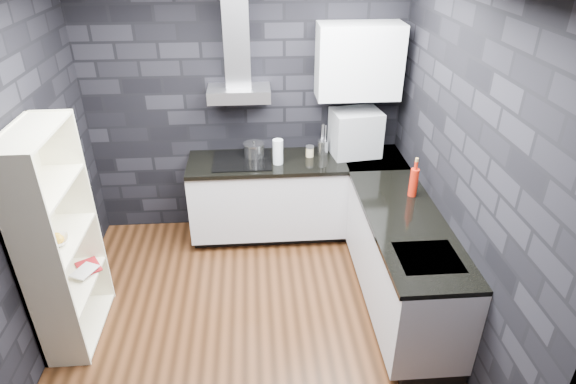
{
  "coord_description": "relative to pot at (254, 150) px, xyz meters",
  "views": [
    {
      "loc": [
        0.08,
        -3.1,
        3.0
      ],
      "look_at": [
        0.35,
        0.45,
        1.0
      ],
      "focal_mm": 30.0,
      "sensor_mm": 36.0,
      "label": 1
    }
  ],
  "objects": [
    {
      "name": "ground",
      "position": [
        -0.07,
        -1.4,
        -0.97
      ],
      "size": [
        3.2,
        3.2,
        0.0
      ],
      "primitive_type": "plane",
      "color": "#4A2915"
    },
    {
      "name": "wall_back",
      "position": [
        -0.07,
        0.23,
        0.38
      ],
      "size": [
        3.2,
        0.05,
        2.7
      ],
      "primitive_type": "cube",
      "color": "black",
      "rests_on": "ground"
    },
    {
      "name": "wall_front",
      "position": [
        -0.07,
        -3.02,
        0.38
      ],
      "size": [
        3.2,
        0.05,
        2.7
      ],
      "primitive_type": "cube",
      "color": "black",
      "rests_on": "ground"
    },
    {
      "name": "wall_left",
      "position": [
        -1.7,
        -1.4,
        0.38
      ],
      "size": [
        0.05,
        3.2,
        2.7
      ],
      "primitive_type": "cube",
      "color": "black",
      "rests_on": "ground"
    },
    {
      "name": "wall_right",
      "position": [
        1.55,
        -1.4,
        0.38
      ],
      "size": [
        0.05,
        3.2,
        2.7
      ],
      "primitive_type": "cube",
      "color": "black",
      "rests_on": "ground"
    },
    {
      "name": "toekick_back",
      "position": [
        0.43,
        -0.06,
        -0.92
      ],
      "size": [
        2.18,
        0.5,
        0.1
      ],
      "primitive_type": "cube",
      "color": "black",
      "rests_on": "ground"
    },
    {
      "name": "toekick_right",
      "position": [
        1.27,
        -1.3,
        -0.92
      ],
      "size": [
        0.5,
        1.78,
        0.1
      ],
      "primitive_type": "cube",
      "color": "black",
      "rests_on": "ground"
    },
    {
      "name": "counter_back_cab",
      "position": [
        0.43,
        -0.1,
        -0.49
      ],
      "size": [
        2.2,
        0.6,
        0.76
      ],
      "primitive_type": "cube",
      "color": "silver",
      "rests_on": "ground"
    },
    {
      "name": "counter_right_cab",
      "position": [
        1.23,
        -1.3,
        -0.49
      ],
      "size": [
        0.6,
        1.8,
        0.76
      ],
      "primitive_type": "cube",
      "color": "silver",
      "rests_on": "ground"
    },
    {
      "name": "counter_back_top",
      "position": [
        0.43,
        -0.11,
        -0.09
      ],
      "size": [
        2.2,
        0.62,
        0.04
      ],
      "primitive_type": "cube",
      "color": "black",
      "rests_on": "counter_back_cab"
    },
    {
      "name": "counter_right_top",
      "position": [
        1.22,
        -1.3,
        -0.09
      ],
      "size": [
        0.62,
        1.8,
        0.04
      ],
      "primitive_type": "cube",
      "color": "black",
      "rests_on": "counter_right_cab"
    },
    {
      "name": "counter_corner_top",
      "position": [
        1.23,
        -0.1,
        -0.09
      ],
      "size": [
        0.62,
        0.62,
        0.04
      ],
      "primitive_type": "cube",
      "color": "black",
      "rests_on": "counter_right_cab"
    },
    {
      "name": "hood_body",
      "position": [
        -0.12,
        0.03,
        0.59
      ],
      "size": [
        0.6,
        0.34,
        0.12
      ],
      "primitive_type": "cube",
      "color": "#B9B8BD",
      "rests_on": "wall_back"
    },
    {
      "name": "hood_chimney",
      "position": [
        -0.12,
        0.1,
        1.1
      ],
      "size": [
        0.24,
        0.2,
        0.9
      ],
      "primitive_type": "cube",
      "color": "#B9B8BD",
      "rests_on": "hood_body"
    },
    {
      "name": "upper_cabinet",
      "position": [
        1.03,
        0.03,
        0.88
      ],
      "size": [
        0.8,
        0.35,
        0.7
      ],
      "primitive_type": "cube",
      "color": "silver",
      "rests_on": "wall_back"
    },
    {
      "name": "cooktop",
      "position": [
        -0.12,
        -0.1,
        -0.07
      ],
      "size": [
        0.58,
        0.5,
        0.01
      ],
      "primitive_type": "cube",
      "color": "black",
      "rests_on": "counter_back_top"
    },
    {
      "name": "sink_rim",
      "position": [
        1.23,
        -1.8,
        -0.08
      ],
      "size": [
        0.44,
        0.4,
        0.01
      ],
      "primitive_type": "cube",
      "color": "#B9B8BD",
      "rests_on": "counter_right_top"
    },
    {
      "name": "pot",
      "position": [
        0.0,
        0.0,
        0.0
      ],
      "size": [
        0.25,
        0.25,
        0.12
      ],
      "primitive_type": "cylinder",
      "rotation": [
        0.0,
        0.0,
        0.23
      ],
      "color": "silver",
      "rests_on": "cooktop"
    },
    {
      "name": "glass_vase",
      "position": [
        0.23,
        -0.18,
        0.05
      ],
      "size": [
        0.13,
        0.13,
        0.25
      ],
      "primitive_type": "cylinder",
      "rotation": [
        0.0,
        0.0,
        0.34
      ],
      "color": "white",
      "rests_on": "counter_back_top"
    },
    {
      "name": "storage_jar",
      "position": [
        0.57,
        -0.04,
        -0.02
      ],
      "size": [
        0.1,
        0.1,
        0.1
      ],
      "primitive_type": "cylinder",
      "rotation": [
        0.0,
        0.0,
        0.31
      ],
      "color": "tan",
      "rests_on": "counter_back_top"
    },
    {
      "name": "utensil_crock",
      "position": [
        0.71,
        0.03,
        -0.0
      ],
      "size": [
        0.11,
        0.11,
        0.14
      ],
      "primitive_type": "cylinder",
      "rotation": [
        0.0,
        0.0,
        0.02
      ],
      "color": "silver",
      "rests_on": "counter_back_top"
    },
    {
      "name": "appliance_garage",
      "position": [
        1.04,
        -0.0,
        0.15
      ],
      "size": [
        0.52,
        0.43,
        0.48
      ],
      "primitive_type": "cube",
      "rotation": [
        0.0,
        0.0,
        0.14
      ],
      "color": "#9DA1A5",
      "rests_on": "counter_back_top"
    },
    {
      "name": "red_bottle",
      "position": [
        1.38,
        -0.91,
        0.06
      ],
      "size": [
        0.08,
        0.08,
        0.26
      ],
      "primitive_type": "cylinder",
      "rotation": [
        0.0,
        0.0,
        -0.04
      ],
      "color": "#B51E0C",
      "rests_on": "counter_right_top"
    },
    {
      "name": "bookshelf",
      "position": [
        -1.49,
        -1.4,
        -0.07
      ],
      "size": [
        0.48,
        0.85,
        1.8
      ],
      "primitive_type": "cube",
      "rotation": [
        0.0,
        0.0,
        0.19
      ],
      "color": "#F1ECC8",
      "rests_on": "ground"
    },
    {
      "name": "fruit_bowl",
      "position": [
        -1.49,
        -1.45,
        -0.04
      ],
      "size": [
        0.23,
        0.23,
        0.05
      ],
      "primitive_type": "imported",
      "rotation": [
        0.0,
        0.0,
        0.25
      ],
      "color": "white",
      "rests_on": "bookshelf"
    },
    {
      "name": "book_red",
      "position": [
        -1.5,
        -1.21,
        -0.4
      ],
      "size": [
        0.16,
        0.11,
        0.23
      ],
      "primitive_type": "imported",
      "rotation": [
        0.0,
        0.0,
        0.55
      ],
      "color": "maroon",
      "rests_on": "bookshelf"
    },
    {
      "name": "book_second",
      "position": [
        -1.49,
        -1.23,
        -0.38
      ],
      "size": [
        0.14,
        0.08,
        0.2
      ],
      "primitive_type": "imported",
      "rotation": [
        0.0,
        0.0,
        -0.45
      ],
      "color": "#B2B2B2",
      "rests_on": "bookshelf"
    }
  ]
}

